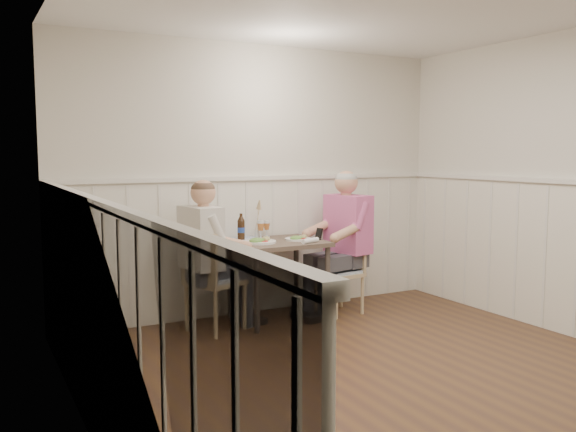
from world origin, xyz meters
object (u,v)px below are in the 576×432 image
Objects in this scene: dining_table at (278,252)px; beer_bottle at (241,228)px; man_in_pink at (345,252)px; grass_vase at (257,220)px; chair_left at (211,277)px; chair_right at (343,269)px; diner_cream at (205,267)px.

beer_bottle is at bearing 144.69° from dining_table.
beer_bottle is at bearing 166.36° from man_in_pink.
beer_bottle is 0.65× the size of grass_vase.
beer_bottle is 0.20m from grass_vase.
beer_bottle is at bearing -165.70° from grass_vase.
chair_left is 0.61m from beer_bottle.
beer_bottle reaches higher than dining_table.
chair_right is at bearing -21.09° from grass_vase.
diner_cream is at bearing 179.67° from man_in_pink.
beer_bottle reaches higher than chair_right.
man_in_pink is 1.06m from beer_bottle.
beer_bottle is at bearing 165.16° from chair_right.
man_in_pink is 5.64× the size of beer_bottle.
chair_left is 3.55× the size of beer_bottle.
grass_vase is (-0.10, 0.25, 0.28)m from dining_table.
grass_vase is at bearing 112.00° from dining_table.
chair_right is 1.38m from chair_left.
chair_right is (0.69, -0.06, -0.21)m from dining_table.
chair_left reaches higher than chair_right.
chair_right is 1.09m from beer_bottle.
chair_right is 0.56× the size of man_in_pink.
man_in_pink reaches higher than chair_left.
chair_left is at bearing -179.43° from man_in_pink.
dining_table is 0.58× the size of man_in_pink.
man_in_pink is (0.71, -0.04, -0.05)m from dining_table.
man_in_pink is (0.03, 0.02, 0.16)m from chair_right.
chair_left is 0.79m from grass_vase.
dining_table is 0.41m from beer_bottle.
grass_vase is (0.63, 0.28, 0.35)m from diner_cream.
diner_cream reaches higher than beer_bottle.
dining_table is at bearing 2.62° from diner_cream.
man_in_pink is 3.68× the size of grass_vase.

